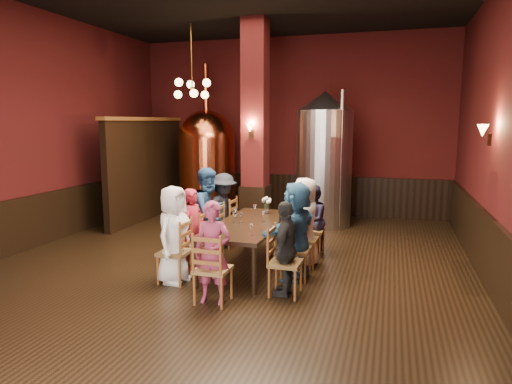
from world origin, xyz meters
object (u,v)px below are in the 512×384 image
(person_2, at_px, (209,213))
(copper_kettle, at_px, (207,162))
(person_0, at_px, (174,235))
(rose_vase, at_px, (266,202))
(steel_vessel, at_px, (324,159))
(dining_table, at_px, (249,226))
(person_1, at_px, (193,229))

(person_2, height_order, copper_kettle, copper_kettle)
(person_0, bearing_deg, person_2, 5.14)
(rose_vase, bearing_deg, person_0, -117.08)
(person_0, relative_size, rose_vase, 4.81)
(copper_kettle, distance_m, steel_vessel, 3.01)
(steel_vessel, relative_size, rose_vase, 10.07)
(dining_table, bearing_deg, person_2, 158.78)
(person_0, height_order, person_2, person_2)
(person_2, bearing_deg, dining_table, -92.52)
(dining_table, bearing_deg, steel_vessel, 79.18)
(person_0, distance_m, person_1, 0.67)
(dining_table, relative_size, copper_kettle, 0.64)
(dining_table, height_order, person_0, person_0)
(dining_table, relative_size, rose_vase, 7.98)
(rose_vase, bearing_deg, dining_table, -94.32)
(steel_vessel, xyz_separation_m, rose_vase, (-0.64, -2.61, -0.58))
(steel_vessel, bearing_deg, person_1, -112.59)
(person_0, xyz_separation_m, copper_kettle, (-1.42, 4.71, 0.64))
(person_1, xyz_separation_m, copper_kettle, (-1.43, 4.04, 0.71))
(person_2, bearing_deg, person_0, -161.30)
(person_1, bearing_deg, dining_table, -57.75)
(dining_table, distance_m, copper_kettle, 4.42)
(person_2, xyz_separation_m, copper_kettle, (-1.44, 3.38, 0.58))
(person_0, distance_m, person_2, 1.33)
(dining_table, distance_m, steel_vessel, 3.60)
(person_2, distance_m, rose_vase, 1.04)
(dining_table, distance_m, rose_vase, 0.87)
(person_2, relative_size, steel_vessel, 0.52)
(person_1, distance_m, copper_kettle, 4.34)
(person_2, bearing_deg, person_1, -161.30)
(steel_vessel, bearing_deg, copper_kettle, 174.46)
(person_2, xyz_separation_m, steel_vessel, (1.55, 3.09, 0.73))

